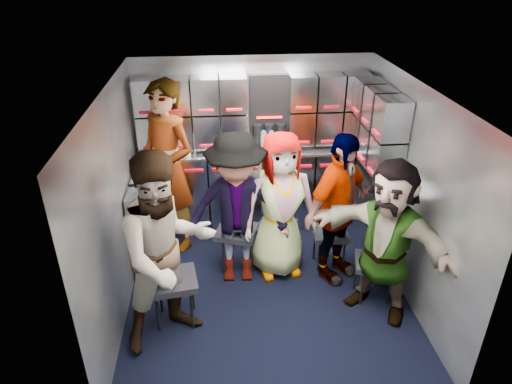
{
  "coord_description": "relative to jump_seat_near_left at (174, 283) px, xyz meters",
  "views": [
    {
      "loc": [
        -0.46,
        -3.74,
        3.14
      ],
      "look_at": [
        -0.08,
        0.35,
        0.96
      ],
      "focal_mm": 32.0,
      "sensor_mm": 36.0,
      "label": 1
    }
  ],
  "objects": [
    {
      "name": "floor",
      "position": [
        0.91,
        0.38,
        -0.44
      ],
      "size": [
        3.0,
        3.0,
        0.0
      ],
      "primitive_type": "plane",
      "color": "black",
      "rests_on": "ground"
    },
    {
      "name": "wall_back",
      "position": [
        0.91,
        1.88,
        0.61
      ],
      "size": [
        2.8,
        0.04,
        2.1
      ],
      "primitive_type": "cube",
      "color": "gray",
      "rests_on": "ground"
    },
    {
      "name": "wall_left",
      "position": [
        -0.49,
        0.38,
        0.61
      ],
      "size": [
        0.04,
        3.0,
        2.1
      ],
      "primitive_type": "cube",
      "color": "gray",
      "rests_on": "ground"
    },
    {
      "name": "wall_right",
      "position": [
        2.31,
        0.38,
        0.61
      ],
      "size": [
        0.04,
        3.0,
        2.1
      ],
      "primitive_type": "cube",
      "color": "gray",
      "rests_on": "ground"
    },
    {
      "name": "ceiling",
      "position": [
        0.91,
        0.38,
        1.66
      ],
      "size": [
        2.8,
        3.0,
        0.02
      ],
      "primitive_type": "cube",
      "color": "silver",
      "rests_on": "wall_back"
    },
    {
      "name": "cart_bank_back",
      "position": [
        0.91,
        1.67,
        0.05
      ],
      "size": [
        2.68,
        0.38,
        0.99
      ],
      "primitive_type": "cube",
      "color": "#A5AAB6",
      "rests_on": "ground"
    },
    {
      "name": "cart_bank_left",
      "position": [
        -0.28,
        0.94,
        0.05
      ],
      "size": [
        0.38,
        0.76,
        0.99
      ],
      "primitive_type": "cube",
      "color": "#A5AAB6",
      "rests_on": "ground"
    },
    {
      "name": "counter",
      "position": [
        0.91,
        1.67,
        0.57
      ],
      "size": [
        2.68,
        0.42,
        0.03
      ],
      "primitive_type": "cube",
      "color": "#B5B8BD",
      "rests_on": "cart_bank_back"
    },
    {
      "name": "locker_bank_back",
      "position": [
        0.91,
        1.73,
        1.05
      ],
      "size": [
        2.68,
        0.28,
        0.82
      ],
      "primitive_type": "cube",
      "color": "#A5AAB6",
      "rests_on": "wall_back"
    },
    {
      "name": "locker_bank_right",
      "position": [
        2.16,
        1.08,
        1.05
      ],
      "size": [
        0.28,
        1.0,
        0.82
      ],
      "primitive_type": "cube",
      "color": "#A5AAB6",
      "rests_on": "wall_right"
    },
    {
      "name": "right_cabinet",
      "position": [
        2.16,
        0.98,
        0.06
      ],
      "size": [
        0.28,
        1.2,
        1.0
      ],
      "primitive_type": "cube",
      "color": "#A5AAB6",
      "rests_on": "ground"
    },
    {
      "name": "coffee_niche",
      "position": [
        1.09,
        1.79,
        1.03
      ],
      "size": [
        0.46,
        0.16,
        0.84
      ],
      "primitive_type": null,
      "color": "black",
      "rests_on": "wall_back"
    },
    {
      "name": "red_latch_strip",
      "position": [
        0.91,
        1.47,
        0.44
      ],
      "size": [
        2.6,
        0.02,
        0.03
      ],
      "primitive_type": "cube",
      "color": "#9F0413",
      "rests_on": "cart_bank_back"
    },
    {
      "name": "jump_seat_near_left",
      "position": [
        0.0,
        0.0,
        0.0
      ],
      "size": [
        0.48,
        0.46,
        0.5
      ],
      "rotation": [
        0.0,
        0.0,
        0.15
      ],
      "color": "black",
      "rests_on": "ground"
    },
    {
      "name": "jump_seat_mid_left",
      "position": [
        0.62,
        0.78,
        -0.01
      ],
      "size": [
        0.51,
        0.5,
        0.49
      ],
      "rotation": [
        0.0,
        0.0,
        -0.32
      ],
      "color": "black",
      "rests_on": "ground"
    },
    {
      "name": "jump_seat_center",
      "position": [
        1.07,
        0.87,
        -0.02
      ],
      "size": [
        0.52,
        0.51,
        0.47
      ],
      "rotation": [
        0.0,
        0.0,
        -0.43
      ],
      "color": "black",
      "rests_on": "ground"
    },
    {
      "name": "jump_seat_mid_right",
      "position": [
        1.65,
        0.73,
        -0.05
      ],
      "size": [
        0.39,
        0.37,
        0.44
      ],
      "rotation": [
        0.0,
        0.0,
        -0.06
      ],
      "color": "black",
      "rests_on": "ground"
    },
    {
      "name": "jump_seat_near_right",
      "position": [
        1.96,
        0.16,
        -0.05
      ],
      "size": [
        0.45,
        0.43,
        0.44
      ],
      "rotation": [
        0.0,
        0.0,
        -0.23
      ],
      "color": "black",
      "rests_on": "ground"
    },
    {
      "name": "attendant_standing",
      "position": [
        -0.1,
        1.31,
        0.55
      ],
      "size": [
        0.86,
        0.83,
        1.99
      ],
      "primitive_type": "imported",
      "rotation": [
        0.0,
        0.0,
        -0.68
      ],
      "color": "black",
      "rests_on": "ground"
    },
    {
      "name": "attendant_arc_a",
      "position": [
        0.0,
        -0.18,
        0.47
      ],
      "size": [
        1.11,
        1.03,
        1.82
      ],
      "primitive_type": "imported",
      "rotation": [
        0.0,
        0.0,
        0.51
      ],
      "color": "black",
      "rests_on": "ground"
    },
    {
      "name": "attendant_arc_b",
      "position": [
        0.62,
        0.6,
        0.39
      ],
      "size": [
        1.1,
        0.68,
        1.66
      ],
      "primitive_type": "imported",
      "rotation": [
        0.0,
        0.0,
        -0.06
      ],
      "color": "black",
      "rests_on": "ground"
    },
    {
      "name": "attendant_arc_c",
      "position": [
        1.07,
        0.69,
        0.37
      ],
      "size": [
        0.86,
        0.63,
        1.61
      ],
      "primitive_type": "imported",
      "rotation": [
        0.0,
        0.0,
        0.15
      ],
      "color": "black",
      "rests_on": "ground"
    },
    {
      "name": "attendant_arc_d",
      "position": [
        1.65,
        0.55,
        0.38
      ],
      "size": [
        1.0,
        0.91,
        1.63
      ],
      "primitive_type": "imported",
      "rotation": [
        0.0,
        0.0,
        0.67
      ],
      "color": "black",
      "rests_on": "ground"
    },
    {
      "name": "attendant_arc_e",
      "position": [
        1.96,
        -0.02,
        0.36
      ],
      "size": [
        1.41,
        1.35,
        1.6
      ],
      "primitive_type": "imported",
      "rotation": [
        0.0,
        0.0,
        -0.75
      ],
      "color": "black",
      "rests_on": "ground"
    },
    {
      "name": "bottle_left",
      "position": [
        0.04,
        1.62,
        0.72
      ],
      "size": [
        0.07,
        0.07,
        0.26
      ],
      "primitive_type": "cylinder",
      "color": "white",
      "rests_on": "counter"
    },
    {
      "name": "bottle_mid",
      "position": [
        1.0,
        1.62,
        0.71
      ],
      "size": [
        0.07,
        0.07,
        0.24
      ],
      "primitive_type": "cylinder",
      "color": "white",
      "rests_on": "counter"
    },
    {
      "name": "bottle_right",
      "position": [
        1.1,
        1.62,
        0.71
      ],
      "size": [
        0.07,
        0.07,
        0.23
      ],
      "primitive_type": "cylinder",
      "color": "white",
      "rests_on": "counter"
    },
    {
      "name": "cup_left",
      "position": [
        0.1,
        1.61,
        0.63
      ],
      "size": [
        0.09,
        0.09,
        0.09
      ],
      "primitive_type": "cylinder",
      "color": "tan",
      "rests_on": "counter"
    },
    {
      "name": "cup_right",
      "position": [
        1.31,
        1.61,
        0.65
      ],
      "size": [
        0.07,
        0.07,
        0.11
      ],
      "primitive_type": "cylinder",
      "color": "tan",
      "rests_on": "counter"
    }
  ]
}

